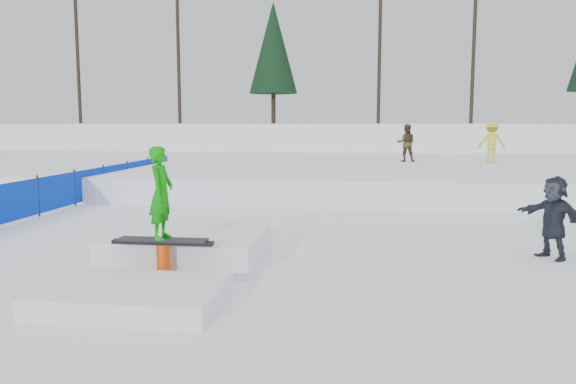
# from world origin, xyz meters

# --- Properties ---
(ground) EXTENTS (120.00, 120.00, 0.00)m
(ground) POSITION_xyz_m (0.00, 0.00, 0.00)
(ground) COLOR white
(snow_berm) EXTENTS (60.00, 14.00, 2.40)m
(snow_berm) POSITION_xyz_m (0.00, 30.00, 1.20)
(snow_berm) COLOR white
(snow_berm) RESTS_ON ground
(snow_midrise) EXTENTS (50.00, 18.00, 0.80)m
(snow_midrise) POSITION_xyz_m (0.00, 16.00, 0.40)
(snow_midrise) COLOR white
(snow_midrise) RESTS_ON ground
(safety_fence) EXTENTS (0.05, 16.00, 1.10)m
(safety_fence) POSITION_xyz_m (-6.50, 6.60, 0.55)
(safety_fence) COLOR #032BBB
(safety_fence) RESTS_ON ground
(treeline) EXTENTS (40.24, 4.22, 10.50)m
(treeline) POSITION_xyz_m (6.18, 28.28, 7.45)
(treeline) COLOR black
(treeline) RESTS_ON snow_berm
(walker_olive) EXTENTS (0.82, 0.65, 1.60)m
(walker_olive) POSITION_xyz_m (3.81, 15.57, 1.60)
(walker_olive) COLOR #3D311B
(walker_olive) RESTS_ON snow_midrise
(walker_ygreen) EXTENTS (1.15, 0.72, 1.72)m
(walker_ygreen) POSITION_xyz_m (7.30, 15.47, 1.66)
(walker_ygreen) COLOR gold
(walker_ygreen) RESTS_ON snow_midrise
(spectator_dark) EXTENTS (1.11, 1.44, 1.52)m
(spectator_dark) POSITION_xyz_m (5.42, 1.64, 0.76)
(spectator_dark) COLOR #202531
(spectator_dark) RESTS_ON ground
(jib_rail_feature) EXTENTS (2.60, 4.40, 2.11)m
(jib_rail_feature) POSITION_xyz_m (-1.08, -0.20, 0.30)
(jib_rail_feature) COLOR white
(jib_rail_feature) RESTS_ON ground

